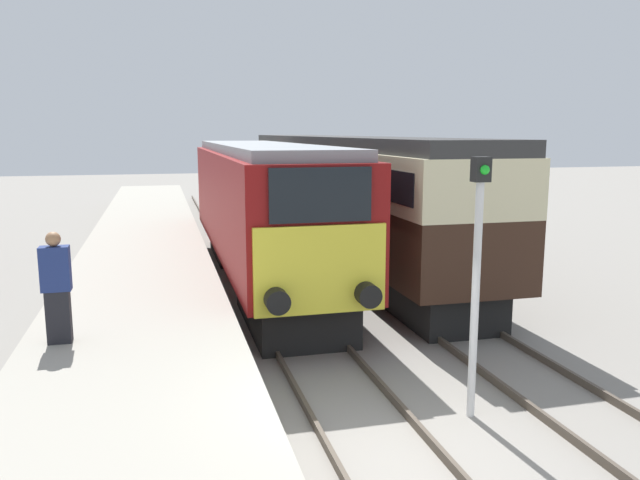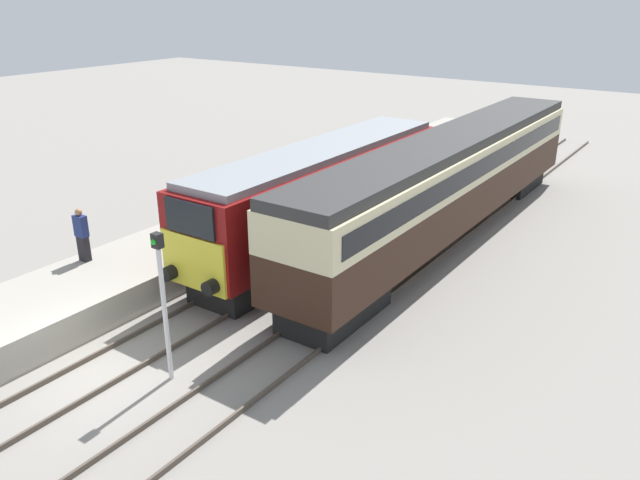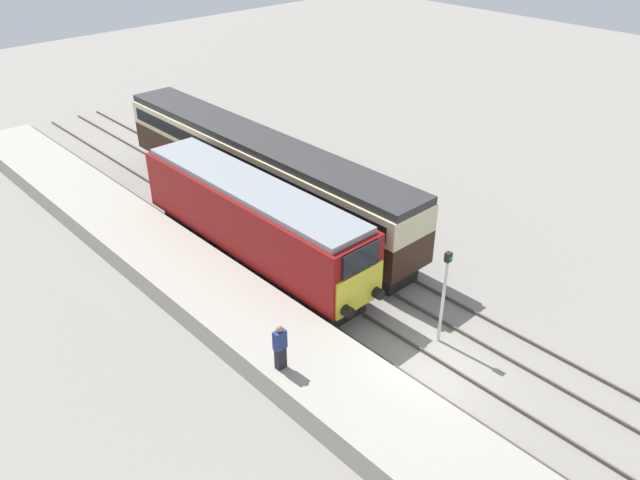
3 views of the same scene
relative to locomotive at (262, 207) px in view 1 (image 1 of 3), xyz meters
The scene contains 8 objects.
ground_plane 10.59m from the locomotive, 90.00° to the right, with size 120.00×120.00×0.00m, color gray.
platform_left 4.40m from the locomotive, 144.51° to the right, with size 3.50×50.00×1.02m.
rails_near_track 5.77m from the locomotive, 90.00° to the right, with size 1.51×60.00×0.14m.
rails_far_track 6.69m from the locomotive, 57.58° to the right, with size 1.50×60.00×0.14m.
locomotive is the anchor object (origin of this frame).
passenger_carriage 5.16m from the locomotive, 48.67° to the left, with size 2.75×20.69×4.16m.
person_on_platform 8.45m from the locomotive, 121.50° to the right, with size 0.44×0.26×1.78m.
signal_post 9.42m from the locomotive, 79.61° to the right, with size 0.24×0.28×3.96m.
Camera 1 is at (-2.79, -7.04, 4.31)m, focal length 35.00 mm.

